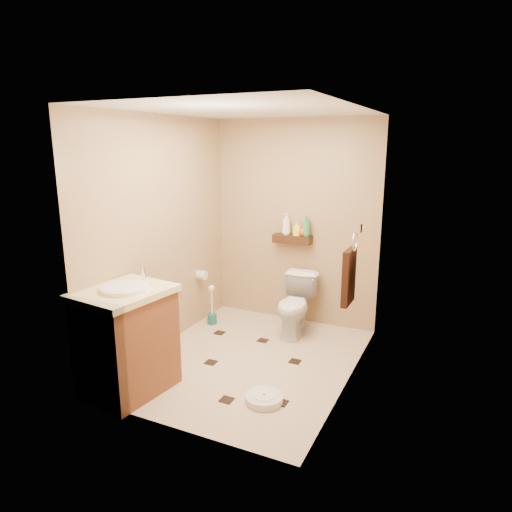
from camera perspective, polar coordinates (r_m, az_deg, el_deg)
The scene contains 18 objects.
ground at distance 4.69m, azimuth -0.93°, elevation -12.87°, with size 2.50×2.50×0.00m, color beige.
wall_back at distance 5.42m, azimuth 4.89°, elevation 4.13°, with size 2.00×0.04×2.40m, color tan.
wall_front at distance 3.25m, azimuth -10.81°, elevation -2.69°, with size 2.00×0.04×2.40m, color tan.
wall_left at distance 4.81m, azimuth -11.75°, elevation 2.65°, with size 0.04×2.50×2.40m, color tan.
wall_right at distance 3.96m, azimuth 12.10°, elevation 0.23°, with size 0.04×2.50×2.40m, color tan.
ceiling at distance 4.20m, azimuth -1.06°, elevation 17.80°, with size 2.00×2.50×0.02m, color silver.
wall_shelf at distance 5.38m, azimuth 4.56°, elevation 2.11°, with size 0.46×0.14×0.10m, color #3D1E10.
floor_accents at distance 4.62m, azimuth -0.94°, elevation -13.28°, with size 1.30×1.33×0.01m.
toilet at distance 5.20m, azimuth 4.96°, elevation -6.15°, with size 0.38×0.66×0.67m, color white.
vanity at distance 4.14m, azimuth -15.86°, elevation -9.98°, with size 0.71×0.83×1.07m.
bathroom_scale at distance 4.01m, azimuth 1.01°, elevation -17.36°, with size 0.40×0.40×0.06m.
toilet_brush at distance 5.52m, azimuth -5.54°, elevation -6.76°, with size 0.11×0.11×0.49m.
towel_ring at distance 4.28m, azimuth 11.58°, elevation -2.25°, with size 0.12×0.30×0.76m.
toilet_paper at distance 5.43m, azimuth -6.83°, elevation -2.37°, with size 0.12×0.11×0.12m.
bottle_a at distance 5.37m, azimuth 3.81°, elevation 4.06°, with size 0.10×0.10×0.26m, color white.
bottle_b at distance 5.33m, azimuth 5.14°, elevation 3.48°, with size 0.08×0.08×0.17m, color #FFFB35.
bottle_c at distance 5.31m, azimuth 5.89°, elevation 3.29°, with size 0.11×0.11×0.15m, color #C15116.
bottle_d at distance 5.29m, azimuth 6.32°, elevation 3.76°, with size 0.09×0.09×0.24m, color #2E8A49.
Camera 1 is at (1.86, -3.75, 2.11)m, focal length 32.00 mm.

